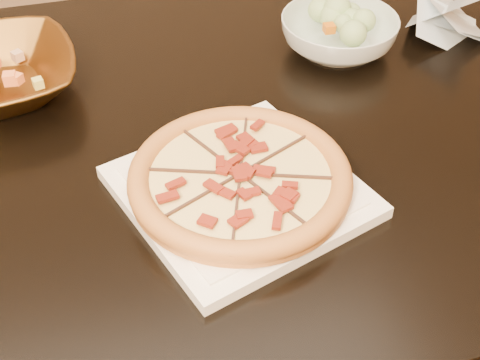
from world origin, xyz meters
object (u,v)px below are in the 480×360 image
(plate, at_px, (240,191))
(pizza, at_px, (240,178))
(dining_table, at_px, (153,184))
(salad_bowl, at_px, (339,35))

(plate, height_order, pizza, pizza)
(dining_table, xyz_separation_m, pizza, (0.10, -0.16, 0.13))
(dining_table, relative_size, plate, 4.11)
(salad_bowl, bearing_deg, dining_table, -154.76)
(plate, xyz_separation_m, pizza, (0.00, 0.00, 0.02))
(pizza, relative_size, salad_bowl, 1.46)
(plate, height_order, salad_bowl, salad_bowl)
(plate, bearing_deg, dining_table, 123.25)
(plate, relative_size, pizza, 1.24)
(dining_table, bearing_deg, plate, -56.75)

